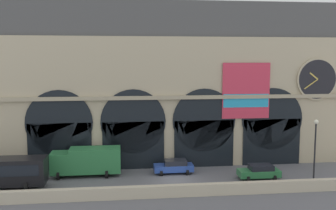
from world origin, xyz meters
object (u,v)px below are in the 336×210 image
at_px(box_truck_midwest, 87,161).
at_px(car_center, 174,166).
at_px(street_lamp_quayside, 315,145).
at_px(car_mideast, 259,172).

xyz_separation_m(box_truck_midwest, car_center, (9.60, -0.19, -0.90)).
bearing_deg(street_lamp_quayside, box_truck_midwest, 163.49).
distance_m(car_center, car_mideast, 9.34).
distance_m(box_truck_midwest, street_lamp_quayside, 23.88).
bearing_deg(box_truck_midwest, street_lamp_quayside, -16.51).
xyz_separation_m(car_center, car_mideast, (8.82, -3.09, 0.00)).
relative_size(car_mideast, street_lamp_quayside, 0.64).
xyz_separation_m(box_truck_midwest, street_lamp_quayside, (22.75, -6.74, 2.71)).
height_order(box_truck_midwest, street_lamp_quayside, street_lamp_quayside).
xyz_separation_m(box_truck_midwest, car_mideast, (18.42, -3.27, -0.90)).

